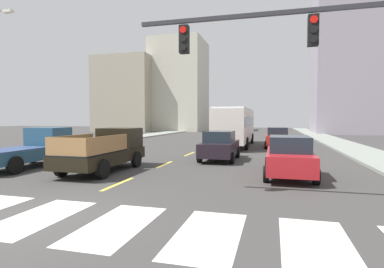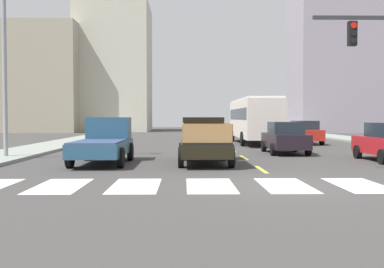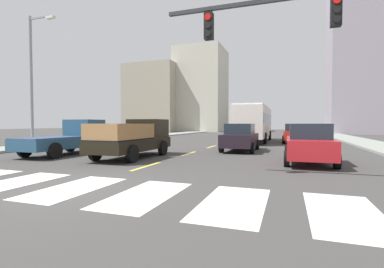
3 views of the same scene
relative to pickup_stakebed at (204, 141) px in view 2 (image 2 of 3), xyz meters
name	(u,v)px [view 2 (image 2 of 3)]	position (x,y,z in m)	size (l,w,h in m)	color
ground_plane	(285,185)	(2.04, -6.68, -0.94)	(160.00, 160.00, 0.00)	#3E3D3B
sidewalk_left	(54,145)	(-9.67, 11.32, -0.86)	(3.12, 110.00, 0.15)	gray
crosswalk_stripe_1	(60,186)	(-4.39, -6.68, -0.93)	(1.36, 2.95, 0.01)	silver
crosswalk_stripe_2	(135,186)	(-2.25, -6.68, -0.93)	(1.36, 2.95, 0.01)	silver
crosswalk_stripe_3	(210,185)	(-0.11, -6.68, -0.93)	(1.36, 2.95, 0.01)	silver
crosswalk_stripe_4	(285,185)	(2.04, -6.68, -0.93)	(1.36, 2.95, 0.01)	silver
crosswalk_stripe_5	(359,185)	(4.18, -6.68, -0.93)	(1.36, 2.95, 0.01)	silver
lane_dash_0	(261,169)	(2.04, -2.68, -0.93)	(0.16, 2.40, 0.01)	yellow
lane_dash_1	(244,158)	(2.04, 2.32, -0.93)	(0.16, 2.40, 0.01)	yellow
lane_dash_2	(233,150)	(2.04, 7.32, -0.93)	(0.16, 2.40, 0.01)	yellow
lane_dash_3	(225,145)	(2.04, 12.32, -0.93)	(0.16, 2.40, 0.01)	yellow
lane_dash_4	(220,141)	(2.04, 17.32, -0.93)	(0.16, 2.40, 0.01)	yellow
lane_dash_5	(215,139)	(2.04, 22.32, -0.93)	(0.16, 2.40, 0.01)	yellow
lane_dash_6	(212,136)	(2.04, 27.32, -0.93)	(0.16, 2.40, 0.01)	yellow
lane_dash_7	(209,135)	(2.04, 32.32, -0.93)	(0.16, 2.40, 0.01)	yellow
pickup_stakebed	(204,141)	(0.00, 0.00, 0.00)	(2.18, 5.20, 1.96)	black
pickup_dark	(105,141)	(-4.28, -0.02, -0.02)	(2.18, 5.20, 1.96)	navy
city_bus	(254,118)	(4.36, 14.21, 1.02)	(2.72, 10.80, 3.32)	silver
sedan_near_left	(285,138)	(4.58, 4.81, -0.08)	(2.02, 4.40, 1.72)	black
sedan_mid	(304,132)	(7.96, 13.60, -0.08)	(2.02, 4.40, 1.72)	red
streetlight_left	(8,53)	(-9.06, 1.83, 4.03)	(2.20, 0.28, 9.00)	gray
block_mid_left	(38,78)	(-20.46, 41.96, 6.28)	(11.31, 7.85, 14.43)	#A09782
block_mid_right	(115,68)	(-10.88, 46.45, 8.12)	(10.07, 10.38, 18.11)	beige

